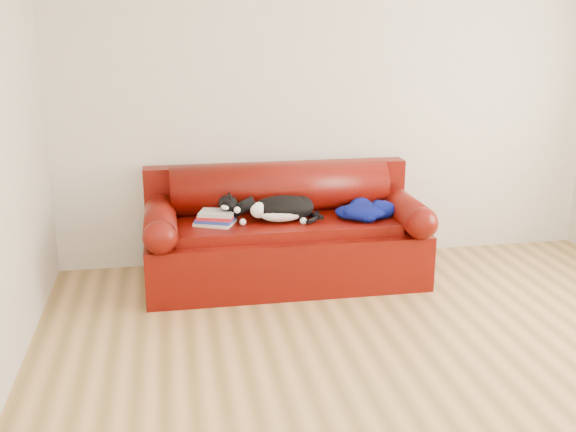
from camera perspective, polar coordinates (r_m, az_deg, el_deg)
name	(u,v)px	position (r m, az deg, el deg)	size (l,w,h in m)	color
ground	(411,367)	(4.09, 10.37, -12.47)	(4.50, 4.50, 0.00)	olive
room_shell	(449,77)	(3.67, 13.46, 11.41)	(4.52, 4.02, 2.61)	beige
sofa_base	(285,251)	(5.20, -0.28, -2.97)	(2.10, 0.90, 0.50)	#3A0302
sofa_back	(279,205)	(5.34, -0.74, 0.96)	(2.10, 1.01, 0.88)	#3A0302
book_stack	(216,218)	(4.98, -6.11, -0.17)	(0.34, 0.30, 0.10)	beige
cat	(282,209)	(5.02, -0.53, 0.58)	(0.68, 0.27, 0.24)	black
blanket	(365,210)	(5.15, 6.55, 0.49)	(0.51, 0.42, 0.14)	#021140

